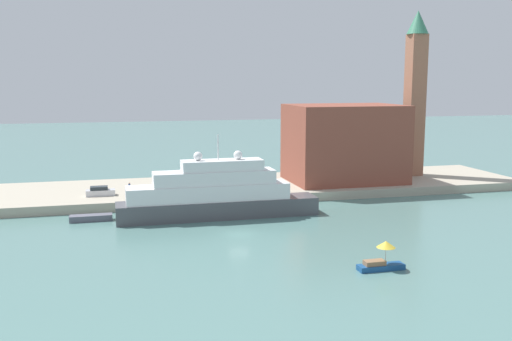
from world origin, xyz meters
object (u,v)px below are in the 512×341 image
harbor_building (344,143)px  person_figure (129,188)px  parked_car (100,192)px  small_motorboat (382,259)px  large_yacht (215,195)px  work_barge (91,218)px  bell_tower (415,88)px  mooring_bollard (224,193)px

harbor_building → person_figure: bearing=-177.7°
parked_car → small_motorboat: bearing=-54.3°
person_figure → large_yacht: bearing=-51.7°
large_yacht → small_motorboat: large_yacht is taller
work_barge → parked_car: size_ratio=1.30×
large_yacht → small_motorboat: size_ratio=5.81×
small_motorboat → bell_tower: (28.08, 44.27, 16.19)m
large_yacht → bell_tower: size_ratio=0.94×
small_motorboat → mooring_bollard: (-9.27, 34.15, 0.67)m
harbor_building → work_barge: bearing=-162.5°
bell_tower → small_motorboat: bearing=-122.4°
harbor_building → mooring_bollard: 24.60m
large_yacht → mooring_bollard: (2.88, 8.16, -1.39)m
harbor_building → parked_car: bearing=-175.8°
small_motorboat → mooring_bollard: bearing=105.2°
harbor_building → large_yacht: bearing=-148.7°
work_barge → person_figure: bearing=64.8°
parked_car → work_barge: bearing=-96.4°
work_barge → parked_car: 10.45m
person_figure → mooring_bollard: bearing=-22.8°
large_yacht → person_figure: 17.90m
bell_tower → parked_car: (-55.70, -5.78, -15.29)m
bell_tower → person_figure: size_ratio=18.70×
mooring_bollard → parked_car: bearing=166.7°
mooring_bollard → person_figure: bearing=157.2°
mooring_bollard → harbor_building: bearing=18.0°
large_yacht → parked_car: size_ratio=6.44×
parked_car → mooring_bollard: bearing=-13.3°
bell_tower → mooring_bollard: size_ratio=37.09×
person_figure → mooring_bollard: person_figure is taller
small_motorboat → person_figure: 46.27m
small_motorboat → bell_tower: bearing=57.6°
bell_tower → parked_car: bell_tower is taller
parked_car → person_figure: person_figure is taller
work_barge → bell_tower: 61.44m
large_yacht → small_motorboat: bearing=-65.0°
work_barge → person_figure: size_ratio=3.54×
large_yacht → bell_tower: 46.39m
harbor_building → mooring_bollard: (-22.64, -7.36, -6.20)m
large_yacht → work_barge: 17.00m
large_yacht → mooring_bollard: 8.76m
small_motorboat → large_yacht: bearing=115.0°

